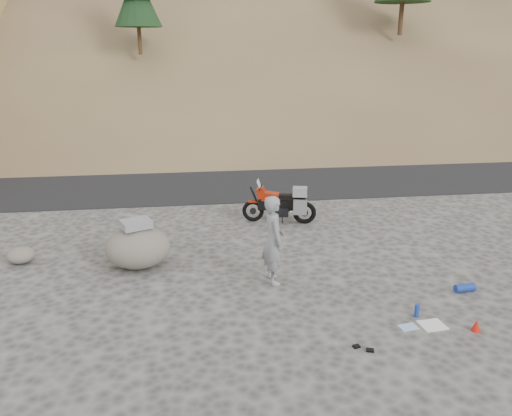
{
  "coord_description": "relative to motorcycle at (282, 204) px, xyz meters",
  "views": [
    {
      "loc": [
        -2.06,
        -8.85,
        4.54
      ],
      "look_at": [
        -0.61,
        1.95,
        1.0
      ],
      "focal_mm": 35.0,
      "sensor_mm": 36.0,
      "label": 1
    }
  ],
  "objects": [
    {
      "name": "gear_glove_a",
      "position": [
        0.27,
        -6.09,
        -0.49
      ],
      "size": [
        0.14,
        0.12,
        0.03
      ],
      "primitive_type": "cube",
      "rotation": [
        0.0,
        0.0,
        -0.31
      ],
      "color": "black",
      "rests_on": "ground"
    },
    {
      "name": "gear_white_cloth",
      "position": [
        1.59,
        -5.5,
        -0.5
      ],
      "size": [
        0.45,
        0.4,
        0.01
      ],
      "primitive_type": "cube",
      "rotation": [
        0.0,
        0.0,
        0.09
      ],
      "color": "white",
      "rests_on": "ground"
    },
    {
      "name": "small_rock",
      "position": [
        -6.17,
        -1.84,
        -0.33
      ],
      "size": [
        0.65,
        0.6,
        0.36
      ],
      "rotation": [
        0.0,
        0.0,
        -0.1
      ],
      "color": "#5D584F",
      "rests_on": "ground"
    },
    {
      "name": "ground",
      "position": [
        -0.33,
        -3.66,
        -0.51
      ],
      "size": [
        140.0,
        140.0,
        0.0
      ],
      "primitive_type": "plane",
      "color": "#3E3C39",
      "rests_on": "ground"
    },
    {
      "name": "gear_glove_b",
      "position": [
        0.09,
        -5.96,
        -0.49
      ],
      "size": [
        0.12,
        0.1,
        0.04
      ],
      "primitive_type": "cube",
      "rotation": [
        0.0,
        0.0,
        0.23
      ],
      "color": "black",
      "rests_on": "ground"
    },
    {
      "name": "gear_funnel",
      "position": [
        2.23,
        -5.76,
        -0.4
      ],
      "size": [
        0.19,
        0.19,
        0.21
      ],
      "primitive_type": "cone",
      "rotation": [
        0.0,
        0.0,
        0.25
      ],
      "color": "red",
      "rests_on": "ground"
    },
    {
      "name": "gear_blue_cloth",
      "position": [
        1.16,
        -5.51,
        -0.5
      ],
      "size": [
        0.33,
        0.27,
        0.01
      ],
      "primitive_type": "cube",
      "rotation": [
        0.0,
        0.0,
        0.17
      ],
      "color": "#94B7E5",
      "rests_on": "ground"
    },
    {
      "name": "man",
      "position": [
        -0.83,
        -3.47,
        -0.51
      ],
      "size": [
        0.51,
        0.71,
        1.81
      ],
      "primitive_type": "imported",
      "rotation": [
        0.0,
        0.0,
        1.69
      ],
      "color": "gray",
      "rests_on": "ground"
    },
    {
      "name": "motorcycle",
      "position": [
        0.0,
        0.0,
        0.0
      ],
      "size": [
        1.97,
        0.85,
        1.19
      ],
      "rotation": [
        0.0,
        0.0,
        -0.24
      ],
      "color": "black",
      "rests_on": "ground"
    },
    {
      "name": "road",
      "position": [
        -0.33,
        5.34,
        -0.51
      ],
      "size": [
        120.0,
        7.0,
        0.05
      ],
      "primitive_type": "cube",
      "color": "black",
      "rests_on": "ground"
    },
    {
      "name": "gear_blue_mat",
      "position": [
        2.78,
        -4.41,
        -0.43
      ],
      "size": [
        0.41,
        0.19,
        0.16
      ],
      "primitive_type": "cylinder",
      "rotation": [
        0.0,
        1.57,
        0.08
      ],
      "color": "navy",
      "rests_on": "ground"
    },
    {
      "name": "boulder",
      "position": [
        -3.58,
        -2.39,
        -0.04
      ],
      "size": [
        1.59,
        1.43,
        1.08
      ],
      "rotation": [
        0.0,
        0.0,
        0.2
      ],
      "color": "#5D584F",
      "rests_on": "ground"
    },
    {
      "name": "gear_bottle",
      "position": [
        1.45,
        -5.18,
        -0.39
      ],
      "size": [
        0.11,
        0.11,
        0.23
      ],
      "primitive_type": "cylinder",
      "rotation": [
        0.0,
        0.0,
        0.33
      ],
      "color": "navy",
      "rests_on": "ground"
    }
  ]
}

